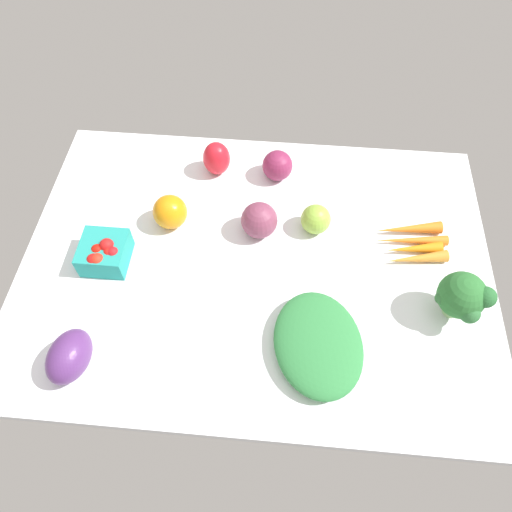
# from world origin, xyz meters

# --- Properties ---
(tablecloth) EXTENTS (1.04, 0.76, 0.02)m
(tablecloth) POSITION_xyz_m (0.00, 0.00, 0.01)
(tablecloth) COLOR white
(tablecloth) RESTS_ON ground
(berry_basket) EXTENTS (0.10, 0.10, 0.07)m
(berry_basket) POSITION_xyz_m (0.33, 0.03, 0.05)
(berry_basket) COLOR teal
(berry_basket) RESTS_ON tablecloth
(carrot_bunch) EXTENTS (0.16, 0.13, 0.03)m
(carrot_bunch) POSITION_xyz_m (-0.35, -0.07, 0.03)
(carrot_bunch) COLOR orange
(carrot_bunch) RESTS_ON tablecloth
(heirloom_tomato_green) EXTENTS (0.07, 0.07, 0.07)m
(heirloom_tomato_green) POSITION_xyz_m (-0.13, -0.10, 0.05)
(heirloom_tomato_green) COLOR #8EB93D
(heirloom_tomato_green) RESTS_ON tablecloth
(leafy_greens_clump) EXTENTS (0.22, 0.26, 0.05)m
(leafy_greens_clump) POSITION_xyz_m (-0.14, 0.20, 0.04)
(leafy_greens_clump) COLOR #307F40
(leafy_greens_clump) RESTS_ON tablecloth
(red_onion_center) EXTENTS (0.08, 0.08, 0.08)m
(red_onion_center) POSITION_xyz_m (0.00, -0.08, 0.06)
(red_onion_center) COLOR #7D3952
(red_onion_center) RESTS_ON tablecloth
(broccoli_head) EXTENTS (0.11, 0.10, 0.12)m
(broccoli_head) POSITION_xyz_m (-0.41, 0.09, 0.09)
(broccoli_head) COLOR #95BC7F
(broccoli_head) RESTS_ON tablecloth
(red_onion_near_basket) EXTENTS (0.07, 0.07, 0.07)m
(red_onion_near_basket) POSITION_xyz_m (-0.03, -0.26, 0.06)
(red_onion_near_basket) COLOR #83254B
(red_onion_near_basket) RESTS_ON tablecloth
(bell_pepper_red) EXTENTS (0.07, 0.07, 0.09)m
(bell_pepper_red) POSITION_xyz_m (0.12, -0.26, 0.06)
(bell_pepper_red) COLOR red
(bell_pepper_red) RESTS_ON tablecloth
(eggplant) EXTENTS (0.09, 0.12, 0.08)m
(eggplant) POSITION_xyz_m (0.33, 0.27, 0.06)
(eggplant) COLOR #572D6E
(eggplant) RESTS_ON tablecloth
(bell_pepper_orange) EXTENTS (0.11, 0.11, 0.08)m
(bell_pepper_orange) POSITION_xyz_m (0.20, -0.09, 0.06)
(bell_pepper_orange) COLOR orange
(bell_pepper_orange) RESTS_ON tablecloth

